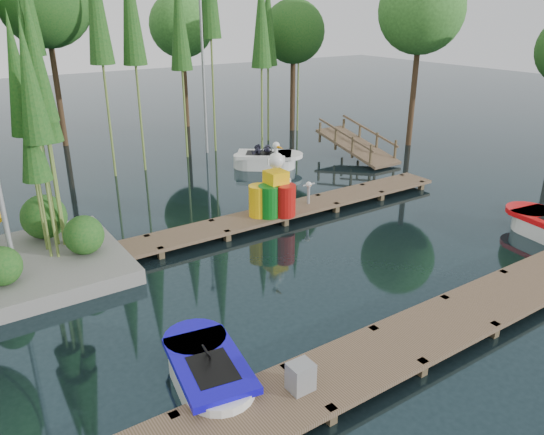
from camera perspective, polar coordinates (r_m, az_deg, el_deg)
ground_plane at (r=13.69m, az=-0.57°, el=-5.36°), size 90.00×90.00×0.00m
near_dock at (r=10.64m, az=13.28°, el=-13.33°), size 18.00×1.50×0.50m
far_dock at (r=16.00m, az=-2.52°, el=-0.30°), size 15.00×1.20×0.50m
tree_screen at (r=21.28m, az=-22.77°, el=19.92°), size 34.42×18.53×10.31m
lamp_rear at (r=23.80m, az=-7.48°, el=16.88°), size 0.30×0.30×7.25m
ramp at (r=23.59m, az=9.10°, el=7.69°), size 1.50×3.94×1.49m
boat_blue at (r=9.77m, az=-6.81°, el=-16.33°), size 1.58×2.75×0.87m
boat_white_far at (r=22.04m, az=-0.70°, el=6.19°), size 3.06×2.77×1.36m
utility_cabinet at (r=9.17m, az=3.10°, el=-16.72°), size 0.41×0.35×0.50m
yellow_barrel at (r=15.99m, az=-1.38°, el=1.81°), size 0.64×0.64×0.96m
drum_cluster at (r=16.10m, az=0.63°, el=2.64°), size 1.30×1.19×2.24m
seagull_post at (r=17.01m, az=3.96°, el=3.09°), size 0.46×0.25×0.74m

